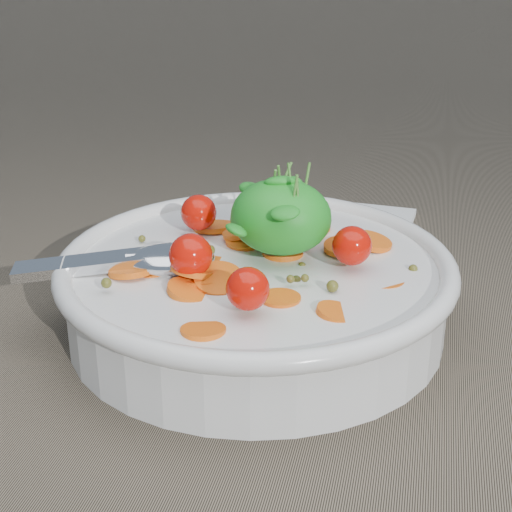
# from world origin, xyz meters

# --- Properties ---
(ground) EXTENTS (6.00, 6.00, 0.00)m
(ground) POSITION_xyz_m (0.00, 0.00, 0.00)
(ground) COLOR #756753
(ground) RESTS_ON ground
(bowl) EXTENTS (0.27, 0.25, 0.11)m
(bowl) POSITION_xyz_m (-0.02, -0.03, 0.03)
(bowl) COLOR white
(bowl) RESTS_ON ground
(napkin) EXTENTS (0.16, 0.14, 0.01)m
(napkin) POSITION_xyz_m (0.00, 0.15, 0.00)
(napkin) COLOR white
(napkin) RESTS_ON ground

